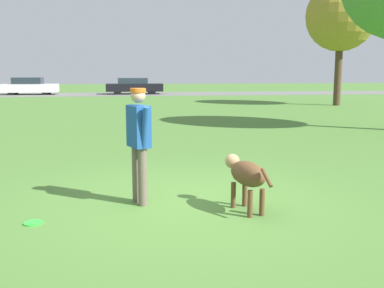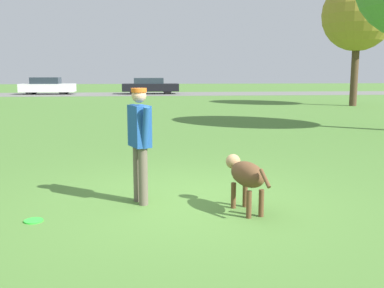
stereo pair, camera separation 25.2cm
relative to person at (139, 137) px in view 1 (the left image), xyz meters
name	(u,v)px [view 1 (the left image)]	position (x,y,z in m)	size (l,w,h in m)	color
ground_plane	(180,201)	(0.59, 0.04, -0.97)	(120.00, 120.00, 0.00)	#4C7A33
far_road_strip	(138,94)	(0.59, 30.82, -0.97)	(120.00, 6.00, 0.01)	slate
person	(139,137)	(0.00, 0.00, 0.00)	(0.35, 0.64, 1.66)	#665B4C
dog	(246,174)	(1.42, -0.53, -0.47)	(0.51, 1.13, 0.72)	brown
frisbee	(33,223)	(-1.35, -0.69, -0.96)	(0.24, 0.24, 0.02)	#33D838
tree_far_right	(341,16)	(11.25, 17.23, 3.80)	(3.76, 3.76, 6.68)	#4C3826
parked_car_white	(29,86)	(-7.98, 31.13, -0.31)	(4.30, 1.72, 1.37)	white
parked_car_black	(134,86)	(0.28, 30.87, -0.31)	(4.61, 1.90, 1.32)	black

